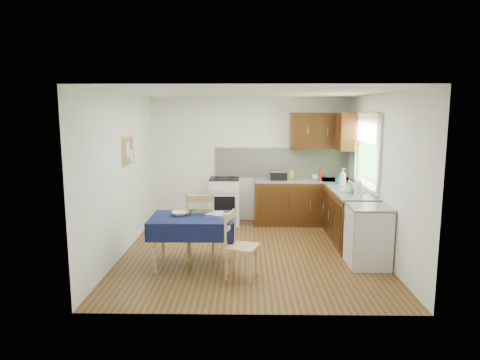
{
  "coord_description": "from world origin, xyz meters",
  "views": [
    {
      "loc": [
        -0.06,
        -6.53,
        2.22
      ],
      "look_at": [
        -0.16,
        0.12,
        1.15
      ],
      "focal_mm": 32.0,
      "sensor_mm": 36.0,
      "label": 1
    }
  ],
  "objects_px": {
    "dish_rack": "(352,191)",
    "kettle": "(359,188)",
    "toaster": "(284,176)",
    "sandwich_press": "(279,175)",
    "dining_table": "(193,224)",
    "chair_near": "(238,243)",
    "chair_far": "(201,224)"
  },
  "relations": [
    {
      "from": "chair_near",
      "to": "sandwich_press",
      "type": "distance_m",
      "value": 2.92
    },
    {
      "from": "sandwich_press",
      "to": "dish_rack",
      "type": "bearing_deg",
      "value": -62.92
    },
    {
      "from": "dish_rack",
      "to": "kettle",
      "type": "distance_m",
      "value": 0.28
    },
    {
      "from": "kettle",
      "to": "chair_near",
      "type": "bearing_deg",
      "value": -146.83
    },
    {
      "from": "toaster",
      "to": "chair_near",
      "type": "bearing_deg",
      "value": -92.97
    },
    {
      "from": "chair_far",
      "to": "toaster",
      "type": "relative_size",
      "value": 4.46
    },
    {
      "from": "chair_near",
      "to": "dining_table",
      "type": "bearing_deg",
      "value": 72.94
    },
    {
      "from": "chair_near",
      "to": "dish_rack",
      "type": "xyz_separation_m",
      "value": [
        1.85,
        1.5,
        0.44
      ]
    },
    {
      "from": "sandwich_press",
      "to": "chair_near",
      "type": "bearing_deg",
      "value": -119.02
    },
    {
      "from": "toaster",
      "to": "dish_rack",
      "type": "distance_m",
      "value": 1.6
    },
    {
      "from": "chair_near",
      "to": "sandwich_press",
      "type": "height_order",
      "value": "sandwich_press"
    },
    {
      "from": "sandwich_press",
      "to": "kettle",
      "type": "xyz_separation_m",
      "value": [
        1.17,
        -1.53,
        0.02
      ]
    },
    {
      "from": "chair_far",
      "to": "dish_rack",
      "type": "xyz_separation_m",
      "value": [
        2.44,
        0.77,
        0.37
      ]
    },
    {
      "from": "chair_near",
      "to": "kettle",
      "type": "bearing_deg",
      "value": -39.74
    },
    {
      "from": "kettle",
      "to": "dining_table",
      "type": "bearing_deg",
      "value": -162.84
    },
    {
      "from": "sandwich_press",
      "to": "toaster",
      "type": "bearing_deg",
      "value": -38.71
    },
    {
      "from": "sandwich_press",
      "to": "kettle",
      "type": "relative_size",
      "value": 1.33
    },
    {
      "from": "toaster",
      "to": "sandwich_press",
      "type": "bearing_deg",
      "value": 169.41
    },
    {
      "from": "kettle",
      "to": "chair_far",
      "type": "bearing_deg",
      "value": -168.38
    },
    {
      "from": "kettle",
      "to": "dish_rack",
      "type": "bearing_deg",
      "value": 100.7
    },
    {
      "from": "toaster",
      "to": "chair_far",
      "type": "bearing_deg",
      "value": -111.31
    },
    {
      "from": "dining_table",
      "to": "kettle",
      "type": "height_order",
      "value": "kettle"
    },
    {
      "from": "toaster",
      "to": "sandwich_press",
      "type": "relative_size",
      "value": 0.72
    },
    {
      "from": "dining_table",
      "to": "kettle",
      "type": "xyz_separation_m",
      "value": [
        2.57,
        0.79,
        0.38
      ]
    },
    {
      "from": "chair_far",
      "to": "sandwich_press",
      "type": "bearing_deg",
      "value": -126.55
    },
    {
      "from": "dish_rack",
      "to": "kettle",
      "type": "bearing_deg",
      "value": -101.23
    },
    {
      "from": "dining_table",
      "to": "toaster",
      "type": "relative_size",
      "value": 5.19
    },
    {
      "from": "chair_far",
      "to": "sandwich_press",
      "type": "height_order",
      "value": "sandwich_press"
    },
    {
      "from": "toaster",
      "to": "dining_table",
      "type": "bearing_deg",
      "value": -109.3
    },
    {
      "from": "chair_near",
      "to": "toaster",
      "type": "height_order",
      "value": "toaster"
    },
    {
      "from": "dining_table",
      "to": "chair_near",
      "type": "relative_size",
      "value": 1.33
    },
    {
      "from": "kettle",
      "to": "toaster",
      "type": "bearing_deg",
      "value": 125.79
    }
  ]
}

